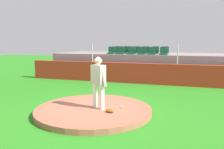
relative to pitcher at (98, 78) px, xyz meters
name	(u,v)px	position (x,y,z in m)	size (l,w,h in m)	color
ground_plane	(94,113)	(-0.19, 0.00, -1.25)	(60.00, 60.00, 0.00)	#2A851D
pitchers_mound	(94,110)	(-0.19, 0.00, -1.16)	(4.14, 4.14, 0.18)	#A56047
pitcher	(98,78)	(0.00, 0.00, 0.00)	(0.80, 0.48, 1.84)	silver
baseball	(122,107)	(0.78, 0.29, -1.03)	(0.07, 0.07, 0.07)	white
fielding_glove	(110,111)	(0.54, -0.35, -1.01)	(0.30, 0.20, 0.11)	brown
brick_barrier	(132,73)	(-0.19, 6.24, -0.63)	(13.76, 0.40, 1.24)	#A32D1B
fence_post_left	(92,53)	(-2.80, 6.24, 0.56)	(0.06, 0.06, 1.14)	silver
fence_post_right	(178,54)	(2.47, 6.24, 0.56)	(0.06, 0.06, 1.14)	silver
bleacher_platform	(140,65)	(-0.19, 9.09, -0.40)	(12.01, 4.17, 1.69)	gray
stadium_chair_0	(111,52)	(-1.93, 7.54, 0.60)	(0.48, 0.44, 0.50)	#1A4E36
stadium_chair_1	(121,52)	(-1.27, 7.55, 0.60)	(0.48, 0.44, 0.50)	#1A4E36
stadium_chair_2	(132,52)	(-0.52, 7.52, 0.60)	(0.48, 0.44, 0.50)	#1A4E36
stadium_chair_3	(142,52)	(0.18, 7.51, 0.60)	(0.48, 0.44, 0.50)	#1A4E36
stadium_chair_4	(152,52)	(0.83, 7.55, 0.60)	(0.48, 0.44, 0.50)	#1A4E36
stadium_chair_5	(164,52)	(1.57, 7.52, 0.60)	(0.48, 0.44, 0.50)	#1A4E36
stadium_chair_6	(115,51)	(-1.96, 8.44, 0.60)	(0.48, 0.44, 0.50)	#1A4E36
stadium_chair_7	(124,51)	(-1.25, 8.45, 0.60)	(0.48, 0.44, 0.50)	#1A4E36
stadium_chair_8	(134,51)	(-0.54, 8.40, 0.60)	(0.48, 0.44, 0.50)	#1A4E36
stadium_chair_9	(144,52)	(0.18, 8.44, 0.60)	(0.48, 0.44, 0.50)	#1A4E36
stadium_chair_10	(154,52)	(0.85, 8.44, 0.60)	(0.48, 0.44, 0.50)	#1A4E36
stadium_chair_11	(165,52)	(1.56, 8.40, 0.60)	(0.48, 0.44, 0.50)	#1A4E36
stadium_chair_12	(118,51)	(-1.95, 9.30, 0.60)	(0.48, 0.44, 0.50)	#1A4E36
stadium_chair_13	(128,51)	(-1.22, 9.34, 0.60)	(0.48, 0.44, 0.50)	#1A4E36
stadium_chair_14	(136,51)	(-0.56, 9.31, 0.60)	(0.48, 0.44, 0.50)	#1A4E36
stadium_chair_15	(146,51)	(0.13, 9.34, 0.60)	(0.48, 0.44, 0.50)	#1A4E36
stadium_chair_16	(155,51)	(0.84, 9.31, 0.60)	(0.48, 0.44, 0.50)	#1A4E36
stadium_chair_17	(165,51)	(1.53, 9.34, 0.60)	(0.48, 0.44, 0.50)	#1A4E36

